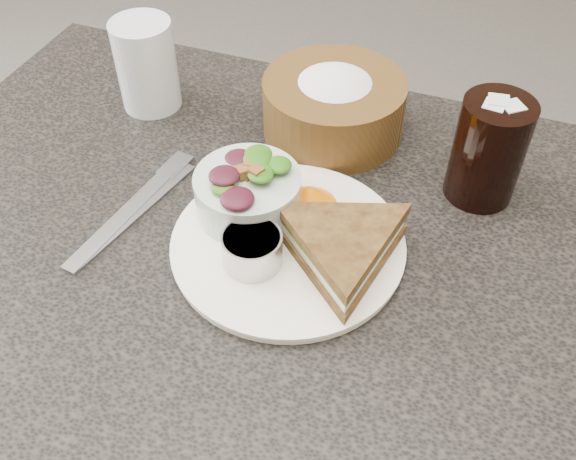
# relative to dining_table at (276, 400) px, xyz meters

# --- Properties ---
(dining_table) EXTENTS (1.00, 0.70, 0.75)m
(dining_table) POSITION_rel_dining_table_xyz_m (0.00, 0.00, 0.00)
(dining_table) COLOR black
(dining_table) RESTS_ON floor
(dinner_plate) EXTENTS (0.26, 0.26, 0.01)m
(dinner_plate) POSITION_rel_dining_table_xyz_m (0.02, -0.01, 0.38)
(dinner_plate) COLOR white
(dinner_plate) RESTS_ON dining_table
(sandwich) EXTENTS (0.25, 0.25, 0.05)m
(sandwich) POSITION_rel_dining_table_xyz_m (0.09, -0.01, 0.41)
(sandwich) COLOR brown
(sandwich) RESTS_ON dinner_plate
(salad_bowl) EXTENTS (0.15, 0.15, 0.07)m
(salad_bowl) POSITION_rel_dining_table_xyz_m (-0.04, 0.02, 0.42)
(salad_bowl) COLOR #B3C6BE
(salad_bowl) RESTS_ON dinner_plate
(dressing_ramekin) EXTENTS (0.09, 0.09, 0.04)m
(dressing_ramekin) POSITION_rel_dining_table_xyz_m (-0.00, -0.05, 0.41)
(dressing_ramekin) COLOR #A9A9A9
(dressing_ramekin) RESTS_ON dinner_plate
(orange_wedge) EXTENTS (0.10, 0.10, 0.03)m
(orange_wedge) POSITION_rel_dining_table_xyz_m (0.03, 0.06, 0.40)
(orange_wedge) COLOR #FE7301
(orange_wedge) RESTS_ON dinner_plate
(fork) EXTENTS (0.05, 0.20, 0.01)m
(fork) POSITION_rel_dining_table_xyz_m (-0.18, -0.03, 0.38)
(fork) COLOR #979AA1
(fork) RESTS_ON dining_table
(knife) EXTENTS (0.06, 0.20, 0.00)m
(knife) POSITION_rel_dining_table_xyz_m (-0.16, -0.02, 0.38)
(knife) COLOR #92959E
(knife) RESTS_ON dining_table
(bread_basket) EXTENTS (0.23, 0.23, 0.11)m
(bread_basket) POSITION_rel_dining_table_xyz_m (0.00, 0.22, 0.43)
(bread_basket) COLOR brown
(bread_basket) RESTS_ON dining_table
(cola_glass) EXTENTS (0.11, 0.11, 0.14)m
(cola_glass) POSITION_rel_dining_table_xyz_m (0.21, 0.16, 0.45)
(cola_glass) COLOR black
(cola_glass) RESTS_ON dining_table
(water_glass) EXTENTS (0.09, 0.09, 0.13)m
(water_glass) POSITION_rel_dining_table_xyz_m (-0.26, 0.19, 0.44)
(water_glass) COLOR silver
(water_glass) RESTS_ON dining_table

